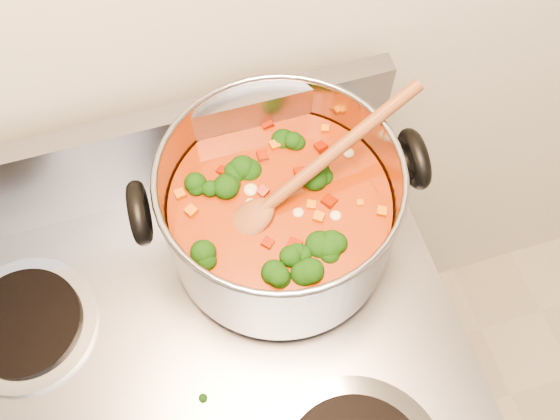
% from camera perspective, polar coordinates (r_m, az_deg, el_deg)
% --- Properties ---
extents(stockpot, '(0.35, 0.29, 0.17)m').
position_cam_1_polar(stockpot, '(0.77, -0.00, -0.02)').
color(stockpot, '#9B9BA2').
rests_on(stockpot, electric_range).
extents(wooden_spoon, '(0.28, 0.11, 0.12)m').
position_cam_1_polar(wooden_spoon, '(0.74, 1.09, 2.18)').
color(wooden_spoon, brown).
rests_on(wooden_spoon, stockpot).
extents(cooktop_crumbs, '(0.37, 0.25, 0.01)m').
position_cam_1_polar(cooktop_crumbs, '(0.83, -5.16, -6.87)').
color(cooktop_crumbs, black).
rests_on(cooktop_crumbs, electric_range).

